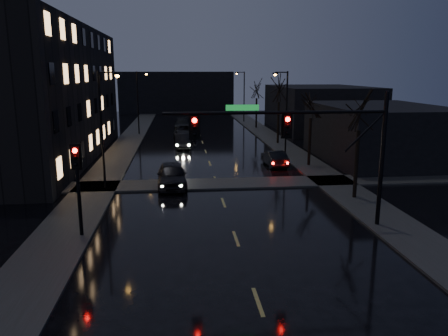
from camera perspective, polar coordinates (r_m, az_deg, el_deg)
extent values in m
plane|color=black|center=(14.44, 5.97, -20.87)|extent=(160.00, 160.00, 0.00)
cube|color=#2D2D2B|center=(47.81, -12.87, 2.65)|extent=(3.00, 140.00, 0.12)
cube|color=#2D2D2B|center=(48.74, 7.40, 3.04)|extent=(3.00, 140.00, 0.12)
cube|color=#2D2D2B|center=(31.41, -0.90, -2.07)|extent=(40.00, 3.00, 0.12)
cube|color=black|center=(44.08, -24.53, 8.83)|extent=(12.00, 30.00, 12.00)
cube|color=black|center=(42.27, 19.62, 4.34)|extent=(10.00, 14.00, 5.00)
cube|color=black|center=(63.13, 12.36, 7.67)|extent=(12.00, 18.00, 6.00)
cube|color=black|center=(89.88, -6.21, 9.85)|extent=(22.00, 10.00, 8.00)
cylinder|color=black|center=(23.59, 19.93, 0.88)|extent=(0.22, 0.22, 7.00)
cylinder|color=black|center=(21.41, 6.95, 7.20)|extent=(11.00, 0.16, 0.16)
cylinder|color=black|center=(22.94, 17.95, 4.52)|extent=(2.05, 0.10, 2.05)
cube|color=#0C591E|center=(21.08, 2.41, 7.88)|extent=(1.60, 0.04, 0.28)
cube|color=black|center=(20.97, -3.87, 5.37)|extent=(0.35, 0.28, 1.05)
sphere|color=#FF0705|center=(20.77, -3.87, 6.22)|extent=(0.22, 0.22, 0.22)
cube|color=black|center=(21.60, 8.20, 5.47)|extent=(0.35, 0.28, 1.05)
sphere|color=#FF0705|center=(21.40, 8.33, 6.30)|extent=(0.22, 0.22, 0.22)
cylinder|color=black|center=(22.11, -18.43, -3.21)|extent=(0.18, 0.18, 4.40)
cube|color=black|center=(21.71, -18.76, 1.37)|extent=(0.35, 0.28, 1.05)
sphere|color=#FF0705|center=(21.50, -18.91, 2.15)|extent=(0.22, 0.22, 0.22)
cylinder|color=black|center=(28.63, 16.90, 0.36)|extent=(0.24, 0.24, 4.40)
cylinder|color=black|center=(37.91, 11.12, 3.30)|extent=(0.24, 0.24, 4.12)
cylinder|color=black|center=(49.37, 7.10, 5.84)|extent=(0.24, 0.24, 4.68)
cylinder|color=black|center=(63.04, 4.25, 7.13)|extent=(0.24, 0.24, 4.29)
cylinder|color=black|center=(30.49, -15.65, 4.58)|extent=(0.16, 0.16, 8.00)
cylinder|color=black|center=(30.15, -14.95, 11.98)|extent=(1.20, 0.10, 0.10)
cube|color=black|center=(30.06, -13.78, 11.85)|extent=(0.50, 0.25, 0.15)
sphere|color=orange|center=(30.06, -13.77, 11.66)|extent=(0.28, 0.28, 0.28)
cylinder|color=black|center=(57.17, -11.18, 8.26)|extent=(0.16, 0.16, 8.00)
cylinder|color=black|center=(56.98, -10.73, 12.19)|extent=(1.20, 0.10, 0.10)
cube|color=black|center=(56.94, -10.12, 12.11)|extent=(0.50, 0.25, 0.15)
sphere|color=orange|center=(56.94, -10.11, 12.01)|extent=(0.28, 0.28, 0.28)
cylinder|color=black|center=(43.25, 8.15, 7.10)|extent=(0.16, 0.16, 8.00)
cylinder|color=black|center=(42.94, 7.52, 12.29)|extent=(1.20, 0.10, 0.10)
cube|color=black|center=(42.80, 6.71, 12.18)|extent=(0.50, 0.25, 0.15)
sphere|color=orange|center=(42.80, 6.71, 12.05)|extent=(0.28, 0.28, 0.28)
cylinder|color=black|center=(70.68, 2.64, 9.23)|extent=(0.16, 0.16, 8.00)
cylinder|color=black|center=(70.48, 2.18, 12.40)|extent=(1.20, 0.10, 0.10)
cube|color=black|center=(70.40, 1.68, 12.32)|extent=(0.50, 0.25, 0.15)
sphere|color=orange|center=(70.40, 1.68, 12.24)|extent=(0.28, 0.28, 0.28)
imported|color=black|center=(30.82, -6.82, -0.92)|extent=(2.16, 5.05, 1.70)
imported|color=black|center=(46.73, -5.41, 3.52)|extent=(1.73, 4.53, 1.47)
imported|color=black|center=(53.91, -4.97, 4.79)|extent=(3.29, 6.02, 1.60)
imported|color=black|center=(61.47, -5.46, 5.69)|extent=(2.24, 5.37, 1.55)
imported|color=black|center=(37.72, 6.61, 1.28)|extent=(1.67, 4.22, 1.37)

